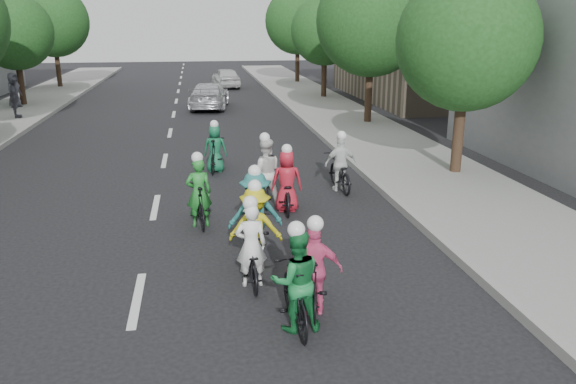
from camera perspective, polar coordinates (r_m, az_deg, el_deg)
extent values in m
plane|color=black|center=(9.96, -15.08, -10.50)|extent=(120.00, 120.00, 0.00)
cube|color=gray|center=(20.51, 10.51, 4.21)|extent=(4.00, 80.00, 0.15)
cube|color=#999993|center=(19.94, 5.21, 4.11)|extent=(0.18, 80.00, 0.18)
cube|color=gray|center=(36.03, 15.65, 15.55)|extent=(10.00, 14.00, 8.00)
cylinder|color=black|center=(34.28, -25.45, 9.71)|extent=(0.32, 0.32, 2.27)
sphere|color=#1C4517|center=(34.12, -26.07, 14.41)|extent=(4.00, 4.00, 4.00)
cylinder|color=black|center=(42.97, -22.29, 11.36)|extent=(0.32, 0.32, 2.48)
sphere|color=#1C4517|center=(42.84, -22.79, 15.72)|extent=(4.80, 4.80, 4.80)
cylinder|color=black|center=(17.54, 16.87, 5.18)|extent=(0.32, 0.32, 2.27)
sphere|color=#1C4517|center=(17.22, 17.70, 14.45)|extent=(4.00, 4.00, 4.00)
cylinder|color=black|center=(25.79, 8.17, 9.52)|extent=(0.32, 0.32, 2.48)
sphere|color=#1C4517|center=(25.59, 8.48, 16.83)|extent=(4.80, 4.80, 4.80)
cylinder|color=black|center=(34.45, 3.66, 11.30)|extent=(0.32, 0.32, 2.27)
sphere|color=#1C4517|center=(34.29, 3.75, 16.03)|extent=(4.00, 4.00, 4.00)
cylinder|color=black|center=(43.22, 0.95, 12.61)|extent=(0.32, 0.32, 2.48)
sphere|color=#1C4517|center=(43.10, 0.98, 16.97)|extent=(4.80, 4.80, 4.80)
imported|color=black|center=(10.07, -3.79, -7.06)|extent=(0.56, 1.54, 0.81)
imported|color=white|center=(9.84, -3.77, -5.43)|extent=(0.56, 0.37, 1.51)
sphere|color=white|center=(9.57, -3.86, -1.14)|extent=(0.26, 0.26, 0.26)
imported|color=black|center=(8.66, 0.70, -10.43)|extent=(0.54, 1.71, 1.02)
imported|color=#1A793A|center=(8.44, 0.82, -9.02)|extent=(0.79, 0.63, 1.59)
sphere|color=white|center=(8.12, 0.85, -3.85)|extent=(0.26, 0.26, 0.26)
imported|color=black|center=(10.81, -3.35, -5.10)|extent=(0.89, 1.75, 0.88)
imported|color=gold|center=(10.59, -3.33, -3.60)|extent=(1.10, 0.76, 1.56)
sphere|color=white|center=(10.34, -3.40, 0.55)|extent=(0.26, 0.26, 0.26)
imported|color=black|center=(9.11, 2.57, -9.20)|extent=(0.71, 1.65, 0.96)
imported|color=#F35690|center=(8.91, 2.72, -7.90)|extent=(0.93, 0.51, 1.50)
sphere|color=white|center=(8.61, 2.79, -3.23)|extent=(0.26, 0.26, 0.26)
imported|color=black|center=(13.85, -0.18, 0.06)|extent=(0.82, 1.85, 0.94)
imported|color=#B81D2E|center=(13.67, -0.11, 1.13)|extent=(0.80, 0.57, 1.54)
sphere|color=white|center=(13.48, -0.11, 4.36)|extent=(0.26, 0.26, 0.26)
imported|color=black|center=(12.99, -8.99, -1.24)|extent=(0.61, 1.66, 0.97)
imported|color=#24862F|center=(12.80, -9.04, -0.07)|extent=(0.61, 0.43, 1.59)
sphere|color=white|center=(12.59, -9.21, 3.47)|extent=(0.26, 0.26, 0.26)
imported|color=black|center=(14.33, -2.37, 0.47)|extent=(0.71, 1.70, 0.87)
imported|color=white|center=(14.11, -2.34, 2.02)|extent=(0.89, 0.72, 1.72)
sphere|color=white|center=(13.91, -2.38, 5.54)|extent=(0.26, 0.26, 0.26)
imported|color=black|center=(11.35, -3.36, -3.41)|extent=(0.55, 1.84, 1.10)
imported|color=#257170|center=(11.16, -3.33, -2.18)|extent=(1.10, 0.65, 1.68)
sphere|color=white|center=(10.91, -3.41, 2.11)|extent=(0.26, 0.26, 0.26)
imported|color=black|center=(15.60, 5.26, 1.98)|extent=(0.71, 1.87, 0.97)
imported|color=white|center=(15.44, 5.38, 2.88)|extent=(0.91, 0.41, 1.52)
sphere|color=white|center=(15.27, 5.46, 5.73)|extent=(0.26, 0.26, 0.26)
imported|color=black|center=(17.64, -7.40, 3.80)|extent=(0.81, 1.82, 1.06)
imported|color=#16643F|center=(17.50, -7.41, 4.39)|extent=(0.79, 0.59, 1.47)
sphere|color=white|center=(17.35, -7.51, 6.83)|extent=(0.26, 0.26, 0.26)
imported|color=silver|center=(30.85, -8.00, 9.68)|extent=(2.47, 4.91, 1.37)
imported|color=silver|center=(40.79, -6.36, 11.48)|extent=(2.10, 4.22, 1.38)
imported|color=#4A4956|center=(29.48, -26.02, 8.55)|extent=(0.73, 1.15, 1.82)
imported|color=#4A4A57|center=(33.19, -26.08, 9.29)|extent=(0.87, 1.04, 1.81)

